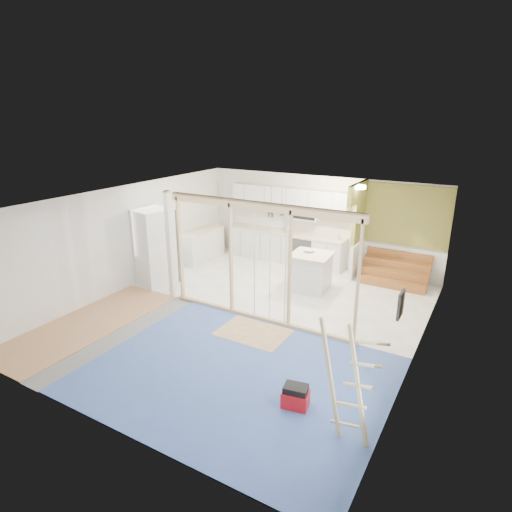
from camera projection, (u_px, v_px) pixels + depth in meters
The scene contains 17 objects.
room at pixel (247, 261), 9.01m from camera, with size 7.01×8.01×2.61m.
floor_overlays at pixel (252, 315), 9.44m from camera, with size 7.00×8.00×0.03m.
stud_frame at pixel (236, 245), 9.04m from camera, with size 4.66×0.14×2.60m.
base_cabinets at pixel (259, 246), 12.80m from camera, with size 4.45×2.24×0.93m.
upper_cabinets at pixel (290, 202), 12.38m from camera, with size 3.60×0.41×0.85m.
green_partition at pixel (386, 247), 11.16m from camera, with size 2.25×1.51×2.60m.
pot_rack at pixel (276, 210), 10.49m from camera, with size 0.52×0.52×0.72m.
sheathing_panel at pixel (392, 346), 5.72m from camera, with size 0.02×4.00×2.60m, color tan.
electrical_panel at pixel (401, 305), 6.12m from camera, with size 0.04×0.30×0.40m, color #3A3A3F.
ceiling_light at pixel (359, 187), 10.42m from camera, with size 0.32×0.32×0.08m, color #FFEABF.
fridge at pixel (154, 247), 10.93m from camera, with size 1.04×1.01×1.99m.
island at pixel (311, 272), 10.70m from camera, with size 1.04×1.04×0.95m.
bowl at pixel (309, 250), 10.71m from camera, with size 0.26×0.26×0.06m, color silver.
soap_bottle_a at pixel (288, 227), 12.51m from camera, with size 0.13×0.13×0.33m, color #A8ACBC.
soap_bottle_b at pixel (338, 236), 11.80m from camera, with size 0.09×0.09×0.20m, color silver.
toolbox at pixel (296, 397), 6.46m from camera, with size 0.44×0.36×0.37m.
ladder at pixel (348, 383), 5.61m from camera, with size 0.93×0.07×1.73m.
Camera 1 is at (4.42, -7.28, 4.26)m, focal length 30.00 mm.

